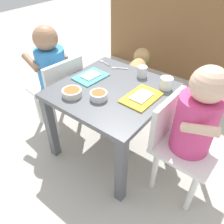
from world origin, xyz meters
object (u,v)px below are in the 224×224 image
object	(u,v)px
dog	(138,69)
food_tray_right	(141,97)
spoon_by_left_tray	(104,62)
water_cup_left	(142,72)
seated_child_right	(193,122)
dining_table	(112,101)
cereal_bowl_right_side	(72,92)
food_tray_left	(91,76)
veggie_bowl_far	(99,95)
spoon_by_right_tray	(118,68)
water_cup_right	(166,84)
seated_child_left	(52,69)

from	to	relation	value
dog	food_tray_right	xyz separation A→B (m)	(0.41, -0.63, 0.23)
spoon_by_left_tray	dog	bearing A→B (deg)	91.25
food_tray_right	water_cup_left	xyz separation A→B (m)	(-0.12, 0.19, 0.02)
seated_child_right	dining_table	bearing A→B (deg)	-179.15
water_cup_left	cereal_bowl_right_side	size ratio (longest dim) A/B	0.61
food_tray_left	cereal_bowl_right_side	distance (m)	0.20
cereal_bowl_right_side	veggie_bowl_far	bearing A→B (deg)	26.43
seated_child_right	food_tray_right	world-z (taller)	seated_child_right
veggie_bowl_far	spoon_by_right_tray	world-z (taller)	veggie_bowl_far
seated_child_right	water_cup_left	xyz separation A→B (m)	(-0.39, 0.20, 0.03)
dining_table	seated_child_right	bearing A→B (deg)	0.85
dog	spoon_by_left_tray	bearing A→B (deg)	-88.75
dining_table	water_cup_left	world-z (taller)	water_cup_left
veggie_bowl_far	spoon_by_right_tray	bearing A→B (deg)	110.23
food_tray_right	water_cup_right	distance (m)	0.16
water_cup_right	veggie_bowl_far	distance (m)	0.36
veggie_bowl_far	spoon_by_left_tray	bearing A→B (deg)	126.06
food_tray_left	water_cup_right	xyz separation A→B (m)	(0.39, 0.15, 0.02)
spoon_by_left_tray	spoon_by_right_tray	distance (m)	0.12
water_cup_left	spoon_by_right_tray	xyz separation A→B (m)	(-0.16, -0.01, -0.02)
water_cup_right	spoon_by_right_tray	world-z (taller)	water_cup_right
water_cup_left	dog	bearing A→B (deg)	123.48
dining_table	dog	world-z (taller)	dining_table
water_cup_right	food_tray_left	bearing A→B (deg)	-158.25
dining_table	spoon_by_left_tray	size ratio (longest dim) A/B	5.67
veggie_bowl_far	seated_child_right	bearing A→B (deg)	15.22
seated_child_right	food_tray_left	bearing A→B (deg)	178.73
water_cup_right	cereal_bowl_right_side	distance (m)	0.48
seated_child_right	spoon_by_right_tray	size ratio (longest dim) A/B	7.58
food_tray_left	veggie_bowl_far	world-z (taller)	veggie_bowl_far
dog	spoon_by_right_tray	distance (m)	0.52
dining_table	spoon_by_right_tray	world-z (taller)	spoon_by_right_tray
seated_child_left	water_cup_left	bearing A→B (deg)	25.65
dog	cereal_bowl_right_side	size ratio (longest dim) A/B	4.72
spoon_by_right_tray	water_cup_right	bearing A→B (deg)	-4.29
water_cup_right	seated_child_right	bearing A→B (deg)	-37.22
seated_child_right	food_tray_left	distance (m)	0.61
dog	cereal_bowl_right_side	distance (m)	0.86
dining_table	seated_child_right	world-z (taller)	seated_child_right
food_tray_right	spoon_by_right_tray	size ratio (longest dim) A/B	2.23
food_tray_left	dining_table	bearing A→B (deg)	-6.79
dog	food_tray_right	size ratio (longest dim) A/B	2.21
veggie_bowl_far	spoon_by_left_tray	world-z (taller)	veggie_bowl_far
dining_table	water_cup_right	world-z (taller)	water_cup_right
seated_child_right	water_cup_right	bearing A→B (deg)	142.78
water_cup_right	veggie_bowl_far	size ratio (longest dim) A/B	0.77
seated_child_left	water_cup_right	xyz separation A→B (m)	(0.66, 0.20, 0.04)
seated_child_left	food_tray_left	size ratio (longest dim) A/B	3.70
cereal_bowl_right_side	spoon_by_right_tray	bearing A→B (deg)	88.80
food_tray_left	spoon_by_left_tray	distance (m)	0.20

